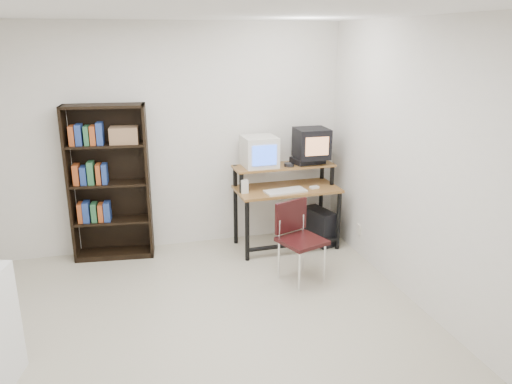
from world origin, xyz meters
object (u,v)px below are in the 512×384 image
object	(u,v)px
crt_monitor	(259,152)
bookshelf	(109,181)
crt_tv	(312,143)
pc_tower	(319,226)
computer_desk	(286,191)
school_chair	(298,233)

from	to	relation	value
crt_monitor	bookshelf	bearing A→B (deg)	173.79
crt_monitor	crt_tv	world-z (taller)	crt_tv
crt_monitor	crt_tv	size ratio (longest dim) A/B	1.05
crt_tv	pc_tower	size ratio (longest dim) A/B	0.85
computer_desk	bookshelf	xyz separation A→B (m)	(-1.99, 0.26, 0.21)
computer_desk	crt_monitor	bearing A→B (deg)	154.67
crt_tv	bookshelf	xyz separation A→B (m)	(-2.33, 0.17, -0.33)
school_chair	bookshelf	world-z (taller)	bookshelf
crt_tv	school_chair	distance (m)	1.28
computer_desk	crt_tv	xyz separation A→B (m)	(0.34, 0.09, 0.54)
crt_monitor	pc_tower	size ratio (longest dim) A/B	0.89
computer_desk	crt_tv	size ratio (longest dim) A/B	3.16
crt_tv	computer_desk	bearing A→B (deg)	-164.03
school_chair	bookshelf	bearing A→B (deg)	129.17
pc_tower	school_chair	xyz separation A→B (m)	(-0.59, -0.83, 0.30)
bookshelf	crt_monitor	bearing A→B (deg)	2.25
crt_tv	pc_tower	bearing A→B (deg)	-48.74
pc_tower	bookshelf	world-z (taller)	bookshelf
school_chair	bookshelf	distance (m)	2.18
school_chair	crt_tv	bearing A→B (deg)	42.45
crt_monitor	crt_tv	distance (m)	0.64
crt_monitor	crt_tv	xyz separation A→B (m)	(0.63, -0.04, 0.08)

